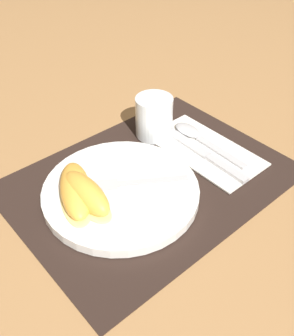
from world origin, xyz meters
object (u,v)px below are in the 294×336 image
Objects in this scene: spoon at (196,136)px; citrus_wedge_1 at (86,194)px; juice_glass at (154,119)px; fork at (123,185)px; knife at (202,152)px; citrus_wedge_0 at (76,191)px; plate at (121,192)px.

spoon is 1.48× the size of citrus_wedge_1.
juice_glass is 0.23m from citrus_wedge_1.
juice_glass is 0.48× the size of fork.
knife is 1.24× the size of spoon.
citrus_wedge_1 is at bearing 174.57° from knife.
fork is at bearing -148.38° from juice_glass.
juice_glass is at bearing 101.27° from knife.
citrus_wedge_0 is at bearing 107.39° from citrus_wedge_1.
knife is 0.25m from citrus_wedge_0.
knife is at bearing -9.75° from citrus_wedge_0.
spoon is 0.20m from fork.
knife is 1.30× the size of fork.
juice_glass is 0.56× the size of citrus_wedge_0.
citrus_wedge_0 reaches higher than fork.
plate is at bearing 175.50° from knife.
spoon is at bearing 56.47° from knife.
plate reaches higher than knife.
citrus_wedge_1 is at bearing -72.61° from citrus_wedge_0.
citrus_wedge_1 is (-0.07, 0.01, 0.02)m from fork.
fork is at bearing -5.12° from citrus_wedge_1.
juice_glass reaches higher than citrus_wedge_1.
knife is (0.02, -0.11, -0.03)m from juice_glass.
citrus_wedge_0 is at bearing 157.01° from plate.
knife is (0.18, -0.01, -0.00)m from plate.
juice_glass is at bearing 126.94° from spoon.
citrus_wedge_0 is (-0.07, 0.03, 0.01)m from fork.
fork reaches higher than plate.
knife is at bearing -5.43° from citrus_wedge_1.
plate is at bearing -8.18° from citrus_wedge_1.
citrus_wedge_1 is at bearing -175.69° from spoon.
plate is 0.07m from citrus_wedge_1.
knife is at bearing -5.55° from fork.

